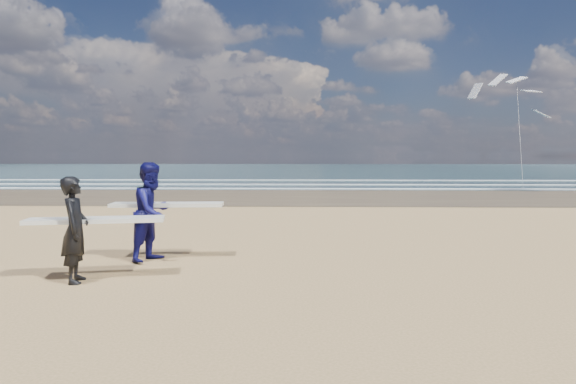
{
  "coord_description": "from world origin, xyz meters",
  "views": [
    {
      "loc": [
        3.58,
        -8.36,
        2.02
      ],
      "look_at": [
        3.1,
        6.0,
        1.02
      ],
      "focal_mm": 32.0,
      "sensor_mm": 36.0,
      "label": 1
    }
  ],
  "objects": [
    {
      "name": "ocean",
      "position": [
        20.0,
        72.0,
        0.01
      ],
      "size": [
        220.0,
        100.0,
        0.02
      ],
      "primitive_type": "cube",
      "color": "#1B353B",
      "rests_on": "ground"
    },
    {
      "name": "kite_1",
      "position": [
        17.52,
        25.82,
        4.58
      ],
      "size": [
        5.63,
        4.72,
        8.29
      ],
      "color": "slate",
      "rests_on": "ground"
    },
    {
      "name": "surfer_near",
      "position": [
        -0.06,
        -0.3,
        0.87
      ],
      "size": [
        2.26,
        1.18,
        1.7
      ],
      "color": "black",
      "rests_on": "ground"
    },
    {
      "name": "surfer_far",
      "position": [
        0.64,
        1.41,
        0.96
      ],
      "size": [
        2.23,
        1.26,
        1.9
      ],
      "color": "#0E0D4C",
      "rests_on": "ground"
    },
    {
      "name": "foam_breakers",
      "position": [
        20.0,
        28.1,
        0.05
      ],
      "size": [
        220.0,
        11.7,
        0.05
      ],
      "color": "white",
      "rests_on": "ground"
    }
  ]
}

